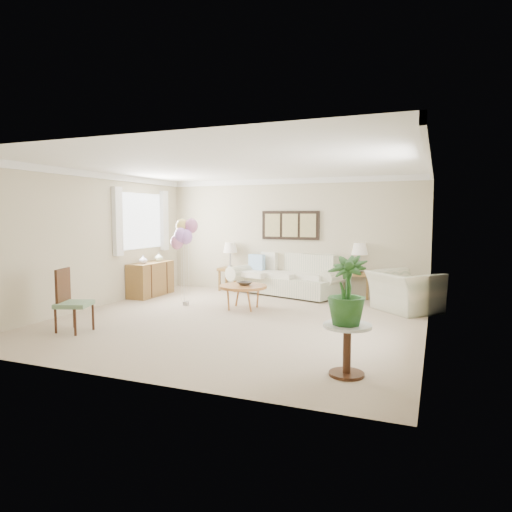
# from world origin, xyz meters

# --- Properties ---
(ground_plane) EXTENTS (6.00, 6.00, 0.00)m
(ground_plane) POSITION_xyz_m (0.00, 0.00, 0.00)
(ground_plane) COLOR tan
(room_shell) EXTENTS (6.04, 6.04, 2.60)m
(room_shell) POSITION_xyz_m (-0.11, 0.09, 1.63)
(room_shell) COLOR #C0B397
(room_shell) RESTS_ON ground
(wall_art_triptych) EXTENTS (1.35, 0.06, 0.65)m
(wall_art_triptych) POSITION_xyz_m (0.00, 2.96, 1.55)
(wall_art_triptych) COLOR black
(wall_art_triptych) RESTS_ON ground
(sofa) EXTENTS (2.76, 1.59, 0.92)m
(sofa) POSITION_xyz_m (0.04, 2.78, 0.36)
(sofa) COLOR beige
(sofa) RESTS_ON ground
(end_table_left) EXTENTS (0.50, 0.45, 0.54)m
(end_table_left) POSITION_xyz_m (-1.43, 2.80, 0.45)
(end_table_left) COLOR olive
(end_table_left) RESTS_ON ground
(end_table_right) EXTENTS (0.51, 0.47, 0.56)m
(end_table_right) POSITION_xyz_m (1.57, 2.94, 0.47)
(end_table_right) COLOR olive
(end_table_right) RESTS_ON ground
(lamp_left) EXTENTS (0.34, 0.34, 0.60)m
(lamp_left) POSITION_xyz_m (-1.43, 2.80, 1.00)
(lamp_left) COLOR gray
(lamp_left) RESTS_ON end_table_left
(lamp_right) EXTENTS (0.35, 0.35, 0.62)m
(lamp_right) POSITION_xyz_m (1.57, 2.94, 1.04)
(lamp_right) COLOR gray
(lamp_right) RESTS_ON end_table_right
(coffee_table) EXTENTS (0.90, 0.90, 0.45)m
(coffee_table) POSITION_xyz_m (-0.28, 0.91, 0.42)
(coffee_table) COLOR #AA722D
(coffee_table) RESTS_ON ground
(decor_bowl) EXTENTS (0.33, 0.33, 0.06)m
(decor_bowl) POSITION_xyz_m (-0.25, 0.93, 0.49)
(decor_bowl) COLOR #2C2823
(decor_bowl) RESTS_ON coffee_table
(armchair) EXTENTS (1.50, 1.50, 0.74)m
(armchair) POSITION_xyz_m (2.57, 1.84, 0.37)
(armchair) COLOR beige
(armchair) RESTS_ON ground
(side_table) EXTENTS (0.54, 0.54, 0.58)m
(side_table) POSITION_xyz_m (2.22, -1.98, 0.44)
(side_table) COLOR silver
(side_table) RESTS_ON ground
(potted_plant) EXTENTS (0.50, 0.50, 0.76)m
(potted_plant) POSITION_xyz_m (2.21, -2.01, 0.96)
(potted_plant) COLOR #225419
(potted_plant) RESTS_ON side_table
(accent_chair) EXTENTS (0.60, 0.60, 0.96)m
(accent_chair) POSITION_xyz_m (-2.07, -1.59, 0.50)
(accent_chair) COLOR slate
(accent_chair) RESTS_ON ground
(credenza) EXTENTS (0.46, 1.20, 0.74)m
(credenza) POSITION_xyz_m (-2.76, 1.50, 0.37)
(credenza) COLOR olive
(credenza) RESTS_ON ground
(vase_white) EXTENTS (0.20, 0.20, 0.18)m
(vase_white) POSITION_xyz_m (-2.74, 1.21, 0.83)
(vase_white) COLOR silver
(vase_white) RESTS_ON credenza
(vase_sage) EXTENTS (0.23, 0.23, 0.19)m
(vase_sage) POSITION_xyz_m (-2.74, 1.80, 0.84)
(vase_sage) COLOR beige
(vase_sage) RESTS_ON credenza
(balloon_cluster) EXTENTS (0.49, 0.42, 1.72)m
(balloon_cluster) POSITION_xyz_m (-1.50, 0.80, 1.42)
(balloon_cluster) COLOR gray
(balloon_cluster) RESTS_ON ground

